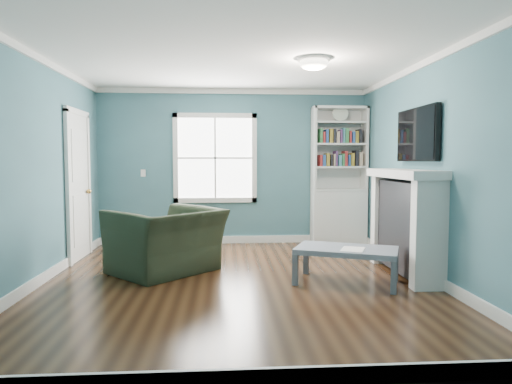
{
  "coord_description": "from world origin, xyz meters",
  "views": [
    {
      "loc": [
        -0.15,
        -5.23,
        1.41
      ],
      "look_at": [
        0.24,
        0.4,
        1.02
      ],
      "focal_mm": 32.0,
      "sensor_mm": 36.0,
      "label": 1
    }
  ],
  "objects": [
    {
      "name": "floor",
      "position": [
        0.0,
        0.0,
        0.0
      ],
      "size": [
        5.0,
        5.0,
        0.0
      ],
      "primitive_type": "plane",
      "color": "black",
      "rests_on": "ground"
    },
    {
      "name": "coffee_table",
      "position": [
        1.25,
        -0.14,
        0.36
      ],
      "size": [
        1.28,
        1.01,
        0.41
      ],
      "rotation": [
        0.0,
        0.0,
        -0.4
      ],
      "color": "#4E545E",
      "rests_on": "ground"
    },
    {
      "name": "room_walls",
      "position": [
        0.0,
        0.0,
        1.58
      ],
      "size": [
        5.0,
        5.0,
        5.0
      ],
      "color": "#39606C",
      "rests_on": "ground"
    },
    {
      "name": "tv",
      "position": [
        2.2,
        0.2,
        1.72
      ],
      "size": [
        0.06,
        1.1,
        0.65
      ],
      "primitive_type": "cube",
      "color": "black",
      "rests_on": "fireplace"
    },
    {
      "name": "ceiling_fixture",
      "position": [
        0.9,
        0.1,
        2.55
      ],
      "size": [
        0.38,
        0.38,
        0.15
      ],
      "color": "white",
      "rests_on": "room_walls"
    },
    {
      "name": "bookshelf",
      "position": [
        1.77,
        2.3,
        0.92
      ],
      "size": [
        0.9,
        0.35,
        2.31
      ],
      "color": "silver",
      "rests_on": "ground"
    },
    {
      "name": "trim",
      "position": [
        0.0,
        0.0,
        1.24
      ],
      "size": [
        4.5,
        5.0,
        2.6
      ],
      "color": "white",
      "rests_on": "ground"
    },
    {
      "name": "recliner",
      "position": [
        -0.88,
        0.51,
        0.54
      ],
      "size": [
        1.44,
        1.43,
        1.08
      ],
      "primitive_type": "imported",
      "rotation": [
        0.0,
        0.0,
        -2.37
      ],
      "color": "#212C1B",
      "rests_on": "ground"
    },
    {
      "name": "window",
      "position": [
        -0.3,
        2.49,
        1.45
      ],
      "size": [
        1.4,
        0.06,
        1.5
      ],
      "color": "white",
      "rests_on": "room_walls"
    },
    {
      "name": "paper_sheet",
      "position": [
        1.29,
        -0.25,
        0.41
      ],
      "size": [
        0.35,
        0.38,
        0.0
      ],
      "primitive_type": "cube",
      "rotation": [
        0.0,
        0.0,
        -0.42
      ],
      "color": "white",
      "rests_on": "coffee_table"
    },
    {
      "name": "fireplace",
      "position": [
        2.08,
        0.2,
        0.64
      ],
      "size": [
        0.44,
        1.58,
        1.3
      ],
      "color": "black",
      "rests_on": "ground"
    },
    {
      "name": "light_switch",
      "position": [
        -1.5,
        2.48,
        1.2
      ],
      "size": [
        0.08,
        0.01,
        0.12
      ],
      "primitive_type": "cube",
      "color": "white",
      "rests_on": "room_walls"
    },
    {
      "name": "door",
      "position": [
        -2.22,
        1.4,
        1.07
      ],
      "size": [
        0.12,
        0.98,
        2.17
      ],
      "color": "silver",
      "rests_on": "ground"
    }
  ]
}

